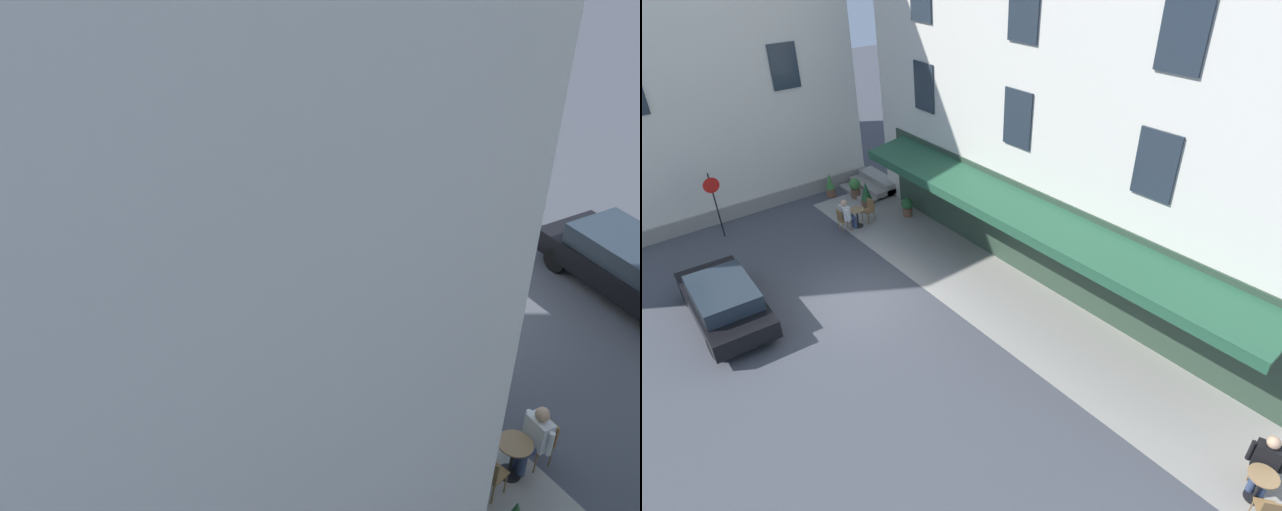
% 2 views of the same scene
% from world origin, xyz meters
% --- Properties ---
extents(ground_plane, '(70.00, 70.00, 0.00)m').
position_xyz_m(ground_plane, '(0.00, 0.00, 0.00)').
color(ground_plane, '#42444C').
extents(sidewalk_cafe_terrace, '(20.50, 3.20, 0.01)m').
position_xyz_m(sidewalk_cafe_terrace, '(-3.25, -3.40, 0.00)').
color(sidewalk_cafe_terrace, gray).
rests_on(sidewalk_cafe_terrace, ground_plane).
extents(cafe_building_facade, '(20.00, 10.70, 15.00)m').
position_xyz_m(cafe_building_facade, '(-4.00, -9.49, 7.49)').
color(cafe_building_facade, silver).
rests_on(cafe_building_facade, ground_plane).
extents(back_alley_steps, '(2.40, 1.75, 0.60)m').
position_xyz_m(back_alley_steps, '(6.60, -4.59, 0.24)').
color(back_alley_steps, gray).
rests_on(back_alley_steps, ground_plane).
extents(cafe_table_near_entrance, '(0.60, 0.60, 0.75)m').
position_xyz_m(cafe_table_near_entrance, '(-11.29, -2.61, 0.49)').
color(cafe_table_near_entrance, black).
rests_on(cafe_table_near_entrance, ground_plane).
extents(cafe_chair_wicker_under_awning, '(0.56, 0.56, 0.91)m').
position_xyz_m(cafe_chair_wicker_under_awning, '(-11.66, -2.10, 0.55)').
color(cafe_chair_wicker_under_awning, olive).
rests_on(cafe_chair_wicker_under_awning, ground_plane).
extents(cafe_chair_wicker_facing_street, '(0.50, 0.50, 0.91)m').
position_xyz_m(cafe_chair_wicker_facing_street, '(-11.09, -3.21, 0.55)').
color(cafe_chair_wicker_facing_street, olive).
rests_on(cafe_chair_wicker_facing_street, ground_plane).
extents(cafe_table_mid_terrace, '(0.60, 0.60, 0.75)m').
position_xyz_m(cafe_table_mid_terrace, '(4.14, -2.33, 0.49)').
color(cafe_table_mid_terrace, black).
rests_on(cafe_table_mid_terrace, ground_plane).
extents(cafe_chair_wicker_by_window, '(0.42, 0.42, 0.91)m').
position_xyz_m(cafe_chair_wicker_by_window, '(4.18, -1.70, 0.55)').
color(cafe_chair_wicker_by_window, olive).
rests_on(cafe_chair_wicker_by_window, ground_plane).
extents(cafe_chair_wicker_back_row, '(0.47, 0.47, 0.91)m').
position_xyz_m(cafe_chair_wicker_back_row, '(4.25, -2.95, 0.55)').
color(cafe_chair_wicker_back_row, olive).
rests_on(cafe_chair_wicker_back_row, ground_plane).
extents(seated_patron_in_white, '(0.66, 0.55, 1.30)m').
position_xyz_m(seated_patron_in_white, '(4.17, -1.91, 0.70)').
color(seated_patron_in_white, navy).
rests_on(seated_patron_in_white, ground_plane).
extents(seated_companion_in_black, '(0.68, 0.66, 1.36)m').
position_xyz_m(seated_companion_in_black, '(-11.16, -3.00, 0.72)').
color(seated_companion_in_black, navy).
rests_on(seated_companion_in_black, ground_plane).
extents(no_parking_sign, '(0.10, 0.59, 2.60)m').
position_xyz_m(no_parking_sign, '(6.73, 1.99, 1.79)').
color(no_parking_sign, black).
rests_on(no_parking_sign, ground_plane).
extents(potted_plant_mid_terrace, '(0.50, 0.50, 0.89)m').
position_xyz_m(potted_plant_mid_terrace, '(6.44, -3.58, 0.49)').
color(potted_plant_mid_terrace, brown).
rests_on(potted_plant_mid_terrace, ground_plane).
extents(potted_plant_by_steps, '(0.46, 0.46, 1.18)m').
position_xyz_m(potted_plant_by_steps, '(5.24, -3.42, 0.58)').
color(potted_plant_by_steps, brown).
rests_on(potted_plant_by_steps, ground_plane).
extents(potted_plant_entrance_right, '(0.39, 0.39, 1.09)m').
position_xyz_m(potted_plant_entrance_right, '(7.22, -2.81, 0.53)').
color(potted_plant_entrance_right, brown).
rests_on(potted_plant_entrance_right, ground_plane).
extents(potted_plant_under_sign, '(0.46, 0.46, 0.78)m').
position_xyz_m(potted_plant_under_sign, '(3.59, -4.33, 0.43)').
color(potted_plant_under_sign, brown).
rests_on(potted_plant_under_sign, ground_plane).
extents(parked_car_black, '(4.39, 2.03, 1.33)m').
position_xyz_m(parked_car_black, '(1.60, 3.62, 0.71)').
color(parked_car_black, black).
rests_on(parked_car_black, ground_plane).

